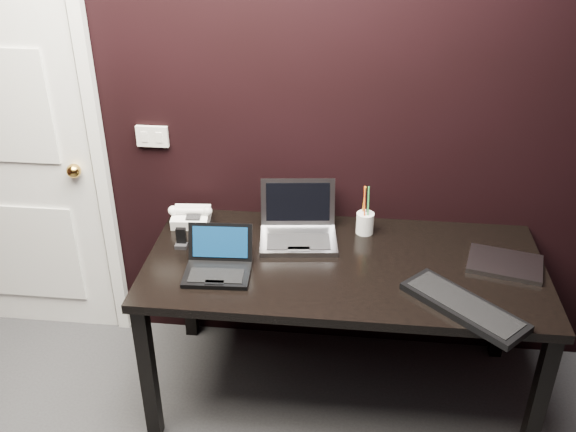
# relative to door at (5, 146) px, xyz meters

# --- Properties ---
(wall_back) EXTENTS (4.00, 0.00, 4.00)m
(wall_back) POSITION_rel_door_xyz_m (1.35, 0.02, 0.26)
(wall_back) COLOR black
(wall_back) RESTS_ON ground
(door) EXTENTS (0.99, 0.10, 2.14)m
(door) POSITION_rel_door_xyz_m (0.00, 0.00, 0.00)
(door) COLOR white
(door) RESTS_ON ground
(wall_switch) EXTENTS (0.15, 0.02, 0.10)m
(wall_switch) POSITION_rel_door_xyz_m (0.73, 0.01, 0.08)
(wall_switch) COLOR silver
(wall_switch) RESTS_ON wall_back
(desk) EXTENTS (1.70, 0.80, 0.74)m
(desk) POSITION_rel_door_xyz_m (1.65, -0.38, -0.38)
(desk) COLOR black
(desk) RESTS_ON ground
(netbook) EXTENTS (0.28, 0.26, 0.17)m
(netbook) POSITION_rel_door_xyz_m (1.13, -0.51, -0.27)
(netbook) COLOR black
(netbook) RESTS_ON desk
(silver_laptop) EXTENTS (0.37, 0.34, 0.24)m
(silver_laptop) POSITION_rel_door_xyz_m (1.43, -0.20, -0.26)
(silver_laptop) COLOR gray
(silver_laptop) RESTS_ON desk
(ext_keyboard) EXTENTS (0.48, 0.46, 0.03)m
(ext_keyboard) POSITION_rel_door_xyz_m (2.11, -0.66, -0.29)
(ext_keyboard) COLOR black
(ext_keyboard) RESTS_ON desk
(closed_laptop) EXTENTS (0.35, 0.28, 0.02)m
(closed_laptop) POSITION_rel_door_xyz_m (2.33, -0.33, -0.29)
(closed_laptop) COLOR gray
(closed_laptop) RESTS_ON desk
(desk_phone) EXTENTS (0.21, 0.17, 0.10)m
(desk_phone) POSITION_rel_door_xyz_m (0.92, -0.12, -0.27)
(desk_phone) COLOR white
(desk_phone) RESTS_ON desk
(mobile_phone) EXTENTS (0.05, 0.05, 0.09)m
(mobile_phone) POSITION_rel_door_xyz_m (0.93, -0.33, -0.27)
(mobile_phone) COLOR black
(mobile_phone) RESTS_ON desk
(pen_cup) EXTENTS (0.10, 0.10, 0.24)m
(pen_cup) POSITION_rel_door_xyz_m (1.73, -0.12, -0.25)
(pen_cup) COLOR white
(pen_cup) RESTS_ON desk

